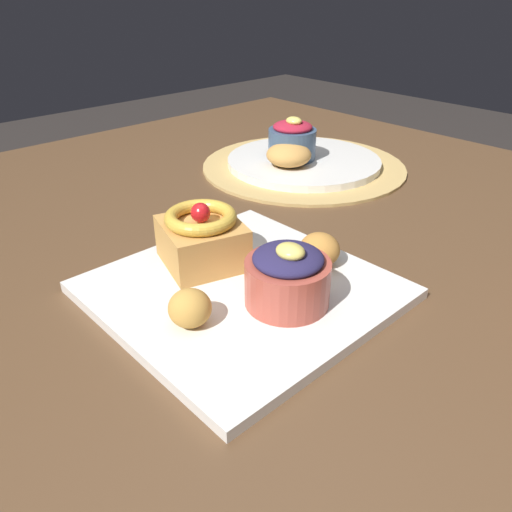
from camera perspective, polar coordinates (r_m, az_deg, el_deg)
The scene contains 10 objects.
dining_table at distance 0.69m, azimuth 13.65°, elevation -5.24°, with size 1.46×1.03×0.73m.
woven_placemat at distance 0.90m, azimuth 5.42°, elevation 10.16°, with size 0.36×0.36×0.01m, color tan.
front_plate at distance 0.53m, azimuth -1.57°, elevation -3.91°, with size 0.28×0.28×0.01m, color white.
cake_slice at distance 0.56m, azimuth -6.17°, elevation 2.11°, with size 0.11×0.11×0.07m.
berry_ramekin at distance 0.49m, azimuth 3.61°, elevation -2.36°, with size 0.08×0.08×0.07m.
fritter_front at distance 0.56m, azimuth 7.25°, elevation 0.75°, with size 0.05×0.04×0.04m, color #BC7F38.
fritter_middle at distance 0.47m, azimuth -7.52°, elevation -5.89°, with size 0.04×0.04×0.04m, color gold.
back_plate at distance 0.90m, azimuth 5.44°, elevation 10.67°, with size 0.27×0.27×0.01m, color white.
back_ramekin at distance 0.89m, azimuth 4.14°, elevation 13.02°, with size 0.08×0.08×0.07m.
back_pastry at distance 0.85m, azimuth 3.74°, elevation 11.42°, with size 0.08×0.08×0.04m, color #C68E47.
Camera 1 is at (0.29, -0.49, 1.03)m, focal length 35.17 mm.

